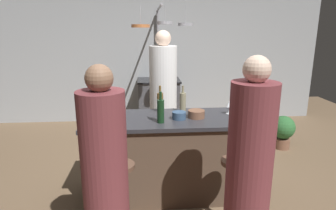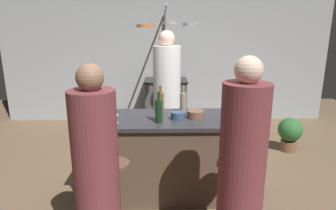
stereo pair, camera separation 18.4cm
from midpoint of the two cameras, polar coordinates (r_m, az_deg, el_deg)
ground_plane at (r=3.47m, az=-1.39°, el=-16.83°), size 9.00×9.00×0.00m
back_wall at (r=5.83m, az=-2.99°, el=9.67°), size 6.40×0.16×2.60m
kitchen_island at (r=3.26m, az=-1.44°, el=-10.04°), size 1.80×0.72×0.90m
stove_range at (r=5.58m, az=-2.76°, el=0.54°), size 0.80×0.64×0.89m
chef at (r=4.10m, az=-2.29°, el=0.90°), size 0.38×0.38×1.80m
bar_stool_right at (r=2.83m, az=10.92°, el=-16.19°), size 0.28×0.28×0.68m
guest_right at (r=2.33m, az=13.42°, el=-12.65°), size 0.35×0.35×1.65m
bar_stool_left at (r=2.77m, az=-11.18°, el=-17.03°), size 0.28×0.28×0.68m
guest_left at (r=2.27m, az=-14.59°, el=-14.20°), size 0.34×0.34×1.60m
overhead_pot_rack at (r=4.81m, az=-2.77°, el=13.07°), size 0.90×1.49×2.17m
potted_plant at (r=4.82m, az=20.71°, el=-4.63°), size 0.36×0.36×0.52m
pepper_mill at (r=3.48m, az=11.93°, el=0.90°), size 0.05×0.05×0.21m
wine_bottle_red at (r=2.91m, az=-3.28°, el=-1.14°), size 0.07×0.07×0.32m
wine_bottle_amber at (r=3.30m, az=-3.16°, el=0.66°), size 0.07×0.07×0.30m
wine_bottle_white at (r=3.28m, az=1.32°, el=0.61°), size 0.07×0.07×0.31m
wine_glass_near_right_guest at (r=2.92m, az=-11.94°, el=-1.77°), size 0.07×0.07×0.15m
wine_glass_by_chef at (r=3.26m, az=10.36°, el=0.04°), size 0.07×0.07×0.15m
mixing_bowl_blue at (r=3.04m, az=0.46°, el=-2.07°), size 0.15×0.15×0.08m
mixing_bowl_wooden at (r=3.09m, az=3.90°, el=-1.79°), size 0.18×0.18×0.08m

